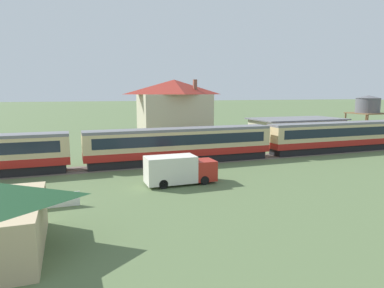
{
  "coord_description": "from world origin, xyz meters",
  "views": [
    {
      "loc": [
        -45.71,
        -36.84,
        8.06
      ],
      "look_at": [
        -31.65,
        2.08,
        1.84
      ],
      "focal_mm": 32.0,
      "sensor_mm": 36.0,
      "label": 1
    }
  ],
  "objects_px": {
    "station_building": "(296,131)",
    "water_tower": "(368,105)",
    "passenger_train": "(183,143)",
    "station_house_red_roof": "(174,109)",
    "delivery_truck_red": "(179,170)"
  },
  "relations": [
    {
      "from": "station_building",
      "to": "water_tower",
      "type": "height_order",
      "value": "water_tower"
    },
    {
      "from": "passenger_train",
      "to": "station_house_red_roof",
      "type": "relative_size",
      "value": 9.32
    },
    {
      "from": "delivery_truck_red",
      "to": "passenger_train",
      "type": "bearing_deg",
      "value": 68.99
    },
    {
      "from": "station_building",
      "to": "delivery_truck_red",
      "type": "xyz_separation_m",
      "value": [
        -25.46,
        -17.52,
        -0.72
      ]
    },
    {
      "from": "water_tower",
      "to": "station_house_red_roof",
      "type": "bearing_deg",
      "value": 161.55
    },
    {
      "from": "water_tower",
      "to": "delivery_truck_red",
      "type": "bearing_deg",
      "value": -156.8
    },
    {
      "from": "station_house_red_roof",
      "to": "delivery_truck_red",
      "type": "relative_size",
      "value": 1.95
    },
    {
      "from": "passenger_train",
      "to": "water_tower",
      "type": "height_order",
      "value": "water_tower"
    },
    {
      "from": "station_building",
      "to": "water_tower",
      "type": "distance_m",
      "value": 14.49
    },
    {
      "from": "water_tower",
      "to": "delivery_truck_red",
      "type": "xyz_separation_m",
      "value": [
        -39.4,
        -16.88,
        -4.61
      ]
    },
    {
      "from": "passenger_train",
      "to": "delivery_truck_red",
      "type": "relative_size",
      "value": 18.19
    },
    {
      "from": "passenger_train",
      "to": "station_house_red_roof",
      "type": "bearing_deg",
      "value": 76.24
    },
    {
      "from": "water_tower",
      "to": "delivery_truck_red",
      "type": "distance_m",
      "value": 43.11
    },
    {
      "from": "passenger_train",
      "to": "water_tower",
      "type": "xyz_separation_m",
      "value": [
        35.99,
        8.0,
        3.68
      ]
    },
    {
      "from": "passenger_train",
      "to": "delivery_truck_red",
      "type": "xyz_separation_m",
      "value": [
        -3.41,
        -8.88,
        -0.94
      ]
    }
  ]
}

